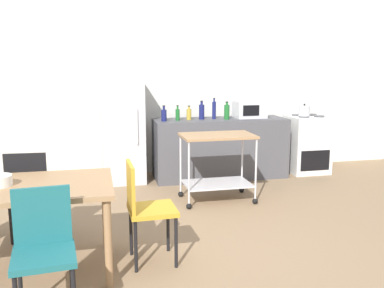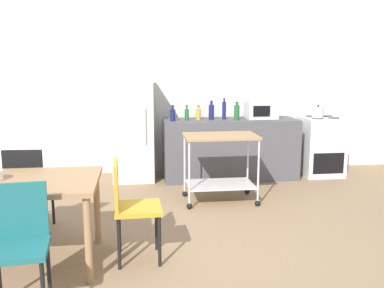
{
  "view_description": "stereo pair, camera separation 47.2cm",
  "coord_description": "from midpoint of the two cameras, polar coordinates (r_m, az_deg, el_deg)",
  "views": [
    {
      "loc": [
        -0.94,
        -3.52,
        1.7
      ],
      "look_at": [
        0.14,
        1.2,
        0.8
      ],
      "focal_mm": 39.94,
      "sensor_mm": 36.0,
      "label": 1
    },
    {
      "loc": [
        -0.48,
        -3.6,
        1.7
      ],
      "look_at": [
        0.14,
        1.2,
        0.8
      ],
      "focal_mm": 39.94,
      "sensor_mm": 36.0,
      "label": 2
    }
  ],
  "objects": [
    {
      "name": "ground_plane",
      "position": [
        4.01,
        3.68,
        -14.57
      ],
      "size": [
        12.0,
        12.0,
        0.0
      ],
      "primitive_type": "plane",
      "color": "#8C7051"
    },
    {
      "name": "back_wall",
      "position": [
        6.8,
        -1.35,
        8.41
      ],
      "size": [
        8.4,
        0.12,
        2.9
      ],
      "primitive_type": "cube",
      "color": "silver",
      "rests_on": "ground_plane"
    },
    {
      "name": "kitchen_counter",
      "position": [
        6.49,
        7.17,
        -0.67
      ],
      "size": [
        2.0,
        0.64,
        0.9
      ],
      "primitive_type": "cube",
      "color": "#4C4C51",
      "rests_on": "ground_plane"
    },
    {
      "name": "dining_table",
      "position": [
        3.8,
        -20.24,
        -5.85
      ],
      "size": [
        1.5,
        0.9,
        0.75
      ],
      "color": "#A37A51",
      "rests_on": "ground_plane"
    },
    {
      "name": "chair_black",
      "position": [
        4.53,
        -18.31,
        -5.13
      ],
      "size": [
        0.43,
        0.43,
        0.89
      ],
      "rotation": [
        0.0,
        0.0,
        3.07
      ],
      "color": "black",
      "rests_on": "ground_plane"
    },
    {
      "name": "chair_teal",
      "position": [
        3.14,
        -18.15,
        -12.09
      ],
      "size": [
        0.44,
        0.44,
        0.89
      ],
      "rotation": [
        0.0,
        0.0,
        0.09
      ],
      "color": "#1E666B",
      "rests_on": "ground_plane"
    },
    {
      "name": "chair_mustard",
      "position": [
        3.73,
        -4.64,
        -7.96
      ],
      "size": [
        0.41,
        0.41,
        0.89
      ],
      "rotation": [
        0.0,
        0.0,
        1.6
      ],
      "color": "gold",
      "rests_on": "ground_plane"
    },
    {
      "name": "stove_oven",
      "position": [
        7.01,
        18.69,
        -0.3
      ],
      "size": [
        0.6,
        0.61,
        0.92
      ],
      "color": "white",
      "rests_on": "ground_plane"
    },
    {
      "name": "refrigerator",
      "position": [
        6.33,
        -5.81,
        2.07
      ],
      "size": [
        0.6,
        0.63,
        1.55
      ],
      "color": "silver",
      "rests_on": "ground_plane"
    },
    {
      "name": "kitchen_cart",
      "position": [
        5.33,
        6.34,
        -1.75
      ],
      "size": [
        0.91,
        0.57,
        0.85
      ],
      "color": "#A37A51",
      "rests_on": "ground_plane"
    },
    {
      "name": "bottle_sparkling_water",
      "position": [
        6.18,
        -0.4,
        3.93
      ],
      "size": [
        0.08,
        0.08,
        0.23
      ],
      "color": "navy",
      "rests_on": "kitchen_counter"
    },
    {
      "name": "bottle_hot_sauce",
      "position": [
        6.25,
        1.46,
        3.99
      ],
      "size": [
        0.06,
        0.06,
        0.22
      ],
      "color": "#1E6628",
      "rests_on": "kitchen_counter"
    },
    {
      "name": "bottle_soy_sauce",
      "position": [
        6.31,
        3.01,
        4.01
      ],
      "size": [
        0.07,
        0.07,
        0.21
      ],
      "color": "gold",
      "rests_on": "kitchen_counter"
    },
    {
      "name": "bottle_olive_oil",
      "position": [
        6.36,
        4.74,
        4.32
      ],
      "size": [
        0.08,
        0.08,
        0.28
      ],
      "color": "navy",
      "rests_on": "kitchen_counter"
    },
    {
      "name": "bottle_sesame_oil",
      "position": [
        6.4,
        6.43,
        4.5
      ],
      "size": [
        0.06,
        0.06,
        0.31
      ],
      "color": "navy",
      "rests_on": "kitchen_counter"
    },
    {
      "name": "bottle_vinegar",
      "position": [
        6.37,
        8.12,
        4.23
      ],
      "size": [
        0.08,
        0.08,
        0.26
      ],
      "color": "#1E6628",
      "rests_on": "kitchen_counter"
    },
    {
      "name": "microwave",
      "position": [
        6.58,
        11.24,
        4.47
      ],
      "size": [
        0.46,
        0.35,
        0.26
      ],
      "color": "silver",
      "rests_on": "kitchen_counter"
    },
    {
      "name": "kettle",
      "position": [
        6.79,
        18.42,
        4.07
      ],
      "size": [
        0.24,
        0.17,
        0.19
      ],
      "color": "silver",
      "rests_on": "stove_oven"
    }
  ]
}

